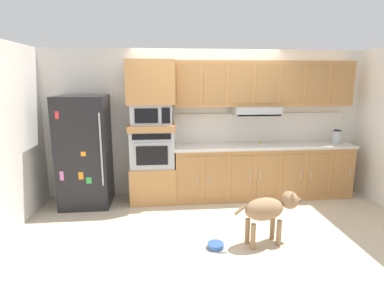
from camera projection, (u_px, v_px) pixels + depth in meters
ground_plane at (216, 216)px, 4.71m from camera, size 9.60×9.60×0.00m
back_kitchen_wall at (206, 123)px, 5.53m from camera, size 6.20×0.12×2.50m
side_panel_left at (10, 137)px, 4.19m from camera, size 0.12×7.10×2.50m
refrigerator at (85, 151)px, 5.00m from camera, size 0.76×0.73×1.76m
oven_base_cabinet at (153, 183)px, 5.29m from camera, size 0.74×0.62×0.60m
built_in_oven at (152, 148)px, 5.16m from camera, size 0.70×0.62×0.60m
appliance_mid_shelf at (152, 127)px, 5.09m from camera, size 0.74×0.62×0.10m
microwave at (152, 114)px, 5.05m from camera, size 0.64×0.54×0.32m
appliance_upper_cabinet at (151, 82)px, 4.95m from camera, size 0.74×0.62×0.68m
lower_cabinet_run at (262, 172)px, 5.43m from camera, size 3.00×0.63×0.88m
countertop_slab at (263, 146)px, 5.34m from camera, size 3.04×0.64×0.04m
backsplash_panel at (259, 127)px, 5.57m from camera, size 3.04×0.02×0.50m
upper_cabinet_with_hood at (263, 85)px, 5.26m from camera, size 3.00×0.48×0.88m
screwdriver at (261, 143)px, 5.42m from camera, size 0.16×0.15×0.03m
electric_kettle at (337, 137)px, 5.39m from camera, size 0.17×0.17×0.24m
dog at (270, 209)px, 3.84m from camera, size 0.91×0.37×0.67m
dog_food_bowl at (216, 245)px, 3.82m from camera, size 0.20×0.20×0.06m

